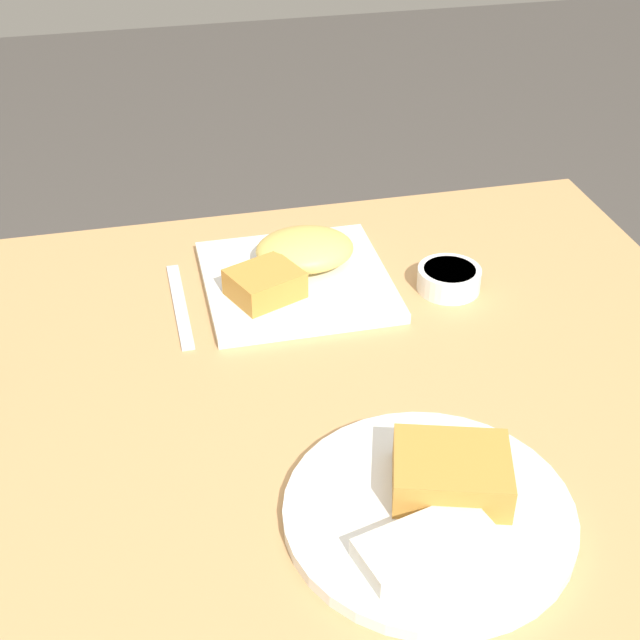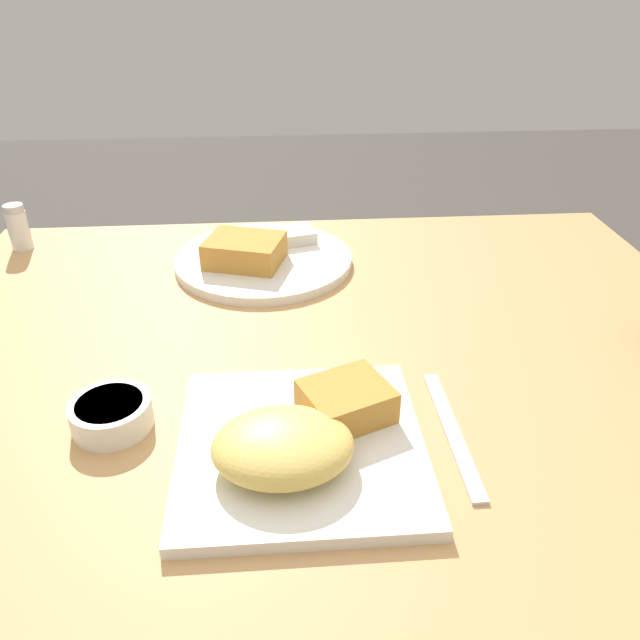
{
  "view_description": "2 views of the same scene",
  "coord_description": "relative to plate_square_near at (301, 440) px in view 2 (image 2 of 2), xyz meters",
  "views": [
    {
      "loc": [
        0.16,
        0.79,
        1.39
      ],
      "look_at": [
        -0.03,
        -0.03,
        0.81
      ],
      "focal_mm": 50.0,
      "sensor_mm": 36.0,
      "label": 1
    },
    {
      "loc": [
        -0.06,
        -0.66,
        1.18
      ],
      "look_at": [
        -0.01,
        0.01,
        0.78
      ],
      "focal_mm": 35.0,
      "sensor_mm": 36.0,
      "label": 2
    }
  ],
  "objects": [
    {
      "name": "dining_table",
      "position": [
        0.04,
        0.2,
        -0.11
      ],
      "size": [
        1.08,
        0.83,
        0.75
      ],
      "color": "tan",
      "rests_on": "ground_plane"
    },
    {
      "name": "plate_square_near",
      "position": [
        0.0,
        0.0,
        0.0
      ],
      "size": [
        0.24,
        0.24,
        0.06
      ],
      "color": "white",
      "rests_on": "dining_table"
    },
    {
      "name": "plate_oval_far",
      "position": [
        -0.04,
        0.44,
        -0.01
      ],
      "size": [
        0.28,
        0.28,
        0.05
      ],
      "color": "white",
      "rests_on": "dining_table"
    },
    {
      "name": "sauce_ramekin",
      "position": [
        -0.19,
        0.06,
        -0.0
      ],
      "size": [
        0.08,
        0.08,
        0.03
      ],
      "color": "white",
      "rests_on": "dining_table"
    },
    {
      "name": "salt_shaker",
      "position": [
        -0.44,
        0.53,
        0.01
      ],
      "size": [
        0.03,
        0.03,
        0.08
      ],
      "color": "white",
      "rests_on": "dining_table"
    },
    {
      "name": "butter_knife",
      "position": [
        0.16,
        0.02,
        -0.02
      ],
      "size": [
        0.02,
        0.2,
        0.0
      ],
      "rotation": [
        0.0,
        0.0,
        1.58
      ],
      "color": "silver",
      "rests_on": "dining_table"
    }
  ]
}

